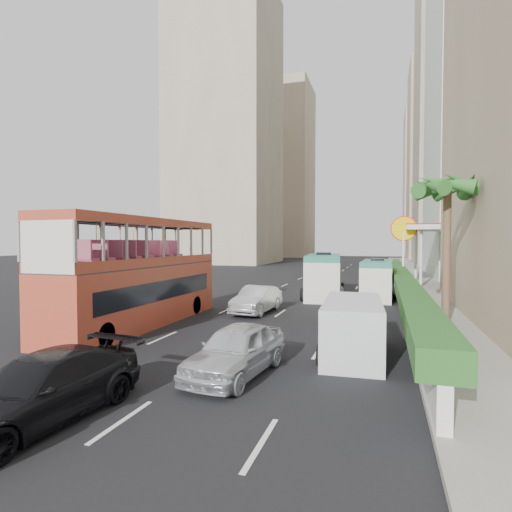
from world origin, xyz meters
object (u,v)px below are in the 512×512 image
at_px(panel_van_near, 353,328).
at_px(van_asset, 326,297).
at_px(car_black, 41,421).
at_px(panel_van_far, 376,273).
at_px(car_silver_lane_b, 236,375).
at_px(minibus_far, 377,279).
at_px(palm_tree, 447,254).
at_px(car_silver_lane_a, 257,313).
at_px(double_decker_bus, 140,272).
at_px(shell_station, 442,255).
at_px(minibus_near, 324,276).

bearing_deg(panel_van_near, van_asset, 97.97).
height_order(car_black, panel_van_far, panel_van_far).
xyz_separation_m(car_silver_lane_b, panel_van_near, (3.13, 3.21, 0.96)).
distance_m(minibus_far, palm_tree, 9.61).
bearing_deg(car_silver_lane_a, van_asset, 74.14).
bearing_deg(van_asset, double_decker_bus, -128.94).
relative_size(car_silver_lane_a, van_asset, 0.90).
xyz_separation_m(car_black, palm_tree, (9.89, 13.54, 3.38)).
relative_size(car_silver_lane_a, car_black, 0.89).
height_order(double_decker_bus, shell_station, shell_station).
xyz_separation_m(double_decker_bus, panel_van_far, (10.34, 23.08, -1.47)).
xyz_separation_m(van_asset, minibus_near, (-0.14, -0.33, 1.52)).
height_order(double_decker_bus, car_silver_lane_a, double_decker_bus).
bearing_deg(car_black, double_decker_bus, 116.91).
distance_m(double_decker_bus, car_silver_lane_b, 9.08).
height_order(car_silver_lane_a, minibus_near, minibus_near).
xyz_separation_m(car_black, shell_station, (12.09, 32.54, 2.75)).
bearing_deg(shell_station, minibus_near, -130.10).
relative_size(minibus_near, panel_van_far, 1.29).
height_order(car_black, van_asset, car_black).
height_order(car_silver_lane_a, panel_van_far, panel_van_far).
xyz_separation_m(minibus_near, panel_van_far, (3.41, 10.85, -0.46)).
relative_size(minibus_near, minibus_far, 1.15).
height_order(car_silver_lane_a, palm_tree, palm_tree).
distance_m(car_black, van_asset, 22.32).
xyz_separation_m(car_silver_lane_b, minibus_near, (0.03, 17.56, 1.52)).
xyz_separation_m(car_silver_lane_b, panel_van_far, (3.44, 28.41, 1.06)).
height_order(car_silver_lane_a, panel_van_near, panel_van_near).
distance_m(minibus_far, panel_van_near, 14.97).
height_order(car_black, palm_tree, palm_tree).
height_order(car_silver_lane_b, panel_van_near, panel_van_near).
bearing_deg(van_asset, panel_van_far, 63.13).
distance_m(van_asset, panel_van_far, 11.07).
xyz_separation_m(car_silver_lane_a, palm_tree, (9.51, -0.80, 3.38)).
distance_m(car_silver_lane_b, minibus_far, 18.58).
bearing_deg(double_decker_bus, panel_van_far, 65.87).
xyz_separation_m(minibus_near, shell_station, (9.07, 10.77, 1.23)).
bearing_deg(palm_tree, shell_station, 83.40).
bearing_deg(panel_van_near, car_silver_lane_a, 126.15).
bearing_deg(car_black, shell_station, 74.27).
bearing_deg(double_decker_bus, palm_tree, 16.16).
bearing_deg(minibus_far, panel_van_far, 92.82).
bearing_deg(panel_van_far, car_silver_lane_a, -107.46).
bearing_deg(shell_station, car_silver_lane_b, -107.81).
height_order(car_silver_lane_b, panel_van_far, panel_van_far).
xyz_separation_m(van_asset, shell_station, (8.94, 10.45, 2.75)).
distance_m(minibus_near, minibus_far, 3.72).
relative_size(car_silver_lane_a, shell_station, 0.56).
xyz_separation_m(double_decker_bus, car_silver_lane_a, (4.29, 4.80, -2.53)).
xyz_separation_m(panel_van_far, shell_station, (5.66, -0.08, 1.69)).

